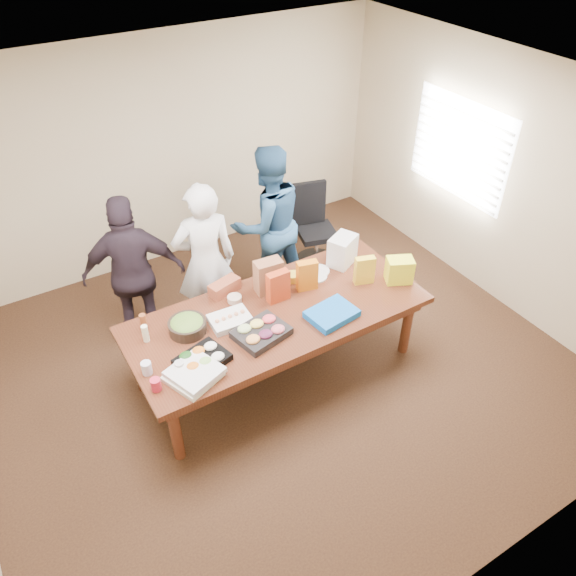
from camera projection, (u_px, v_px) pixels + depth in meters
floor at (278, 369)px, 5.69m from camera, size 5.50×5.00×0.02m
ceiling at (274, 103)px, 4.02m from camera, size 5.50×5.00×0.02m
wall_back at (168, 153)px, 6.54m from camera, size 5.50×0.04×2.70m
wall_front at (500, 477)px, 3.17m from camera, size 5.50×0.04×2.70m
wall_right at (499, 182)px, 5.98m from camera, size 0.04×5.00×2.70m
window_panel at (459, 149)px, 6.28m from camera, size 0.03×1.40×1.10m
window_blinds at (456, 150)px, 6.26m from camera, size 0.04×1.36×1.00m
conference_table at (278, 341)px, 5.46m from camera, size 2.80×1.20×0.75m
office_chair at (317, 229)px, 6.82m from camera, size 0.62×0.62×1.00m
person_center at (206, 262)px, 5.65m from camera, size 0.70×0.53×1.74m
person_right at (268, 224)px, 6.18m from camera, size 0.87×0.68×1.79m
person_left at (134, 274)px, 5.53m from camera, size 1.07×0.72×1.69m
veggie_tray at (202, 360)px, 4.69m from camera, size 0.47×0.41×0.06m
fruit_tray at (261, 333)px, 4.95m from camera, size 0.51×0.44×0.07m
sheet_cake at (230, 320)px, 5.09m from camera, size 0.38×0.29×0.06m
salad_bowl at (187, 327)px, 4.98m from camera, size 0.37×0.37×0.11m
chip_bag_blue at (332, 314)px, 5.15m from camera, size 0.47×0.38×0.07m
chip_bag_red at (278, 286)px, 5.27m from camera, size 0.22×0.09×0.32m
chip_bag_yellow at (364, 270)px, 5.49m from camera, size 0.21×0.14×0.29m
chip_bag_orange at (307, 275)px, 5.41m from camera, size 0.22×0.14×0.31m
mayo_jar at (266, 282)px, 5.48m from camera, size 0.08×0.08×0.12m
mustard_bottle at (279, 271)px, 5.57m from camera, size 0.07×0.07×0.19m
dressing_bottle at (144, 323)px, 4.97m from camera, size 0.07×0.07×0.18m
ranch_bottle at (145, 333)px, 4.87m from camera, size 0.06×0.06×0.17m
banana_bunch at (288, 277)px, 5.58m from camera, size 0.26×0.22×0.08m
bread_loaf at (224, 287)px, 5.42m from camera, size 0.34×0.21×0.12m
kraft_bag at (269, 276)px, 5.38m from camera, size 0.27×0.17×0.34m
red_cup at (156, 385)px, 4.44m from camera, size 0.09×0.09×0.11m
clear_cup_a at (180, 367)px, 4.60m from camera, size 0.08×0.08×0.11m
clear_cup_b at (147, 368)px, 4.58m from camera, size 0.11×0.11×0.12m
pizza_box_lower at (193, 376)px, 4.56m from camera, size 0.48×0.48×0.04m
pizza_box_upper at (195, 372)px, 4.54m from camera, size 0.47×0.47×0.04m
plate_a at (315, 276)px, 5.66m from camera, size 0.25×0.25×0.01m
plate_b at (318, 271)px, 5.72m from camera, size 0.28×0.28×0.01m
dip_bowl_a at (264, 285)px, 5.50m from camera, size 0.18×0.18×0.06m
dip_bowl_b at (234, 299)px, 5.33m from camera, size 0.14×0.14×0.05m
grocery_bag_white at (342, 250)px, 5.75m from camera, size 0.35×0.31×0.31m
grocery_bag_yellow at (399, 270)px, 5.53m from camera, size 0.31×0.27×0.25m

